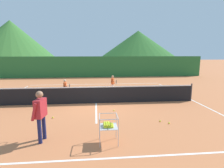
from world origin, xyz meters
TOP-DOWN VIEW (x-y plane):
  - ground_plane at (0.00, 0.00)m, footprint 120.00×120.00m
  - line_baseline_near at (0.00, -5.47)m, footprint 11.67×0.08m
  - line_baseline_far at (0.00, 6.30)m, footprint 11.67×0.08m
  - line_sideline_east at (5.84, 0.00)m, footprint 0.08×11.77m
  - line_service_center at (0.00, 0.00)m, footprint 0.08×5.98m
  - tennis_net at (0.00, 0.00)m, footprint 11.39×0.08m
  - instructor at (-1.78, -4.27)m, footprint 0.44×0.80m
  - student_0 at (-1.93, 1.43)m, footprint 0.42×0.57m
  - student_1 at (1.22, 2.74)m, footprint 0.41×0.67m
  - ball_cart at (0.36, -4.60)m, footprint 0.58×0.58m
  - tennis_ball_0 at (-2.18, -3.08)m, footprint 0.07×0.07m
  - tennis_ball_2 at (0.88, -1.46)m, footprint 0.07×0.07m
  - tennis_ball_3 at (-1.91, -2.21)m, footprint 0.07×0.07m
  - tennis_ball_4 at (2.94, -3.29)m, footprint 0.07×0.07m
  - tennis_ball_5 at (2.66, -3.04)m, footprint 0.07×0.07m
  - windscreen_fence at (0.00, 11.10)m, footprint 25.68×0.08m
  - hill_0 at (20.09, 74.48)m, footprint 37.27×37.27m
  - hill_1 at (-36.24, 73.42)m, footprint 37.65×37.65m

SIDE VIEW (x-z plane):
  - ground_plane at x=0.00m, z-range 0.00..0.00m
  - line_baseline_near at x=0.00m, z-range 0.00..0.01m
  - line_baseline_far at x=0.00m, z-range 0.00..0.01m
  - line_sideline_east at x=5.84m, z-range 0.00..0.01m
  - line_service_center at x=0.00m, z-range 0.00..0.01m
  - tennis_ball_0 at x=-2.18m, z-range 0.00..0.07m
  - tennis_ball_2 at x=0.88m, z-range 0.00..0.07m
  - tennis_ball_3 at x=-1.91m, z-range 0.00..0.07m
  - tennis_ball_4 at x=2.94m, z-range 0.00..0.07m
  - tennis_ball_5 at x=2.66m, z-range 0.00..0.07m
  - tennis_net at x=0.00m, z-range -0.03..1.02m
  - ball_cart at x=0.36m, z-range 0.15..1.05m
  - student_0 at x=-1.93m, z-range 0.12..1.31m
  - student_1 at x=1.22m, z-range 0.13..1.37m
  - instructor at x=-1.78m, z-range 0.17..1.84m
  - windscreen_fence at x=0.00m, z-range 0.00..2.42m
  - hill_0 at x=20.09m, z-range 0.00..12.88m
  - hill_1 at x=-36.24m, z-range 0.00..16.55m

